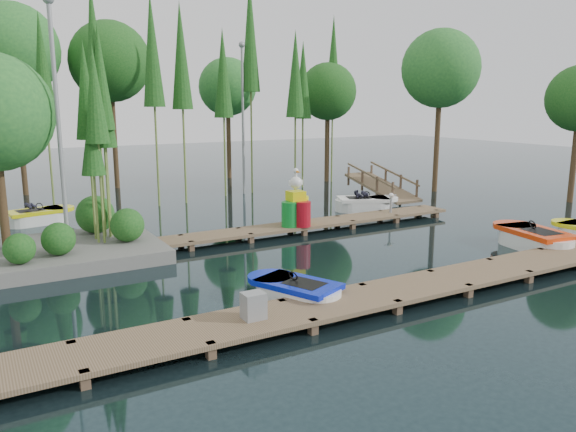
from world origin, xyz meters
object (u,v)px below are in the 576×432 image
boat_red (534,240)px  yellow_barrel (299,210)px  boat_yellow_far (37,217)px  drum_cluster (297,209)px  boat_blue (296,293)px  island (26,149)px  utility_cabinet (253,306)px

boat_red → yellow_barrel: size_ratio=3.10×
boat_yellow_far → yellow_barrel: size_ratio=2.76×
drum_cluster → boat_blue: bearing=-120.9°
island → boat_blue: island is taller
island → utility_cabinet: size_ratio=12.78×
boat_red → yellow_barrel: (-5.20, 5.49, 0.51)m
boat_red → utility_cabinet: (-10.43, -1.51, 0.28)m
boat_blue → utility_cabinet: 1.93m
island → drum_cluster: size_ratio=3.42×
boat_blue → boat_red: size_ratio=0.86×
boat_red → yellow_barrel: bearing=142.9°
boat_yellow_far → yellow_barrel: (7.76, -6.06, 0.52)m
island → yellow_barrel: bearing=-5.4°
boat_yellow_far → utility_cabinet: size_ratio=5.14×
boat_yellow_far → utility_cabinet: (2.53, -13.06, 0.30)m
boat_yellow_far → drum_cluster: drum_cluster is taller
utility_cabinet → drum_cluster: size_ratio=0.27×
boat_blue → utility_cabinet: (-1.59, -1.05, 0.33)m
island → boat_blue: (4.75, -6.74, -2.95)m
boat_blue → drum_cluster: size_ratio=1.33×
island → boat_yellow_far: size_ratio=2.49×
boat_blue → island: bearing=101.6°
boat_red → boat_yellow_far: bearing=147.8°
boat_yellow_far → utility_cabinet: bearing=-70.9°
yellow_barrel → boat_yellow_far: bearing=142.0°
boat_blue → drum_cluster: drum_cluster is taller
boat_red → boat_yellow_far: boat_yellow_far is taller
island → boat_blue: bearing=-54.9°
boat_yellow_far → yellow_barrel: 9.86m
drum_cluster → boat_yellow_far: bearing=140.7°
boat_blue → boat_red: bearing=-20.6°
utility_cabinet → yellow_barrel: yellow_barrel is taller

